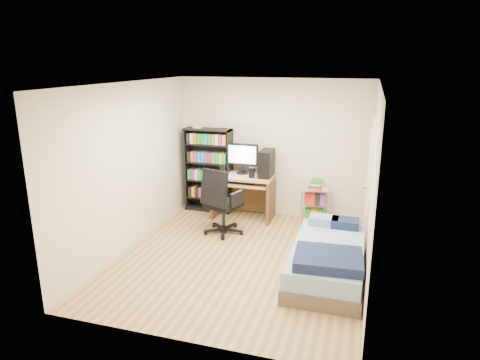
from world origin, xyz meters
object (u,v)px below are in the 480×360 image
(office_chair, at_px, (222,213))
(bed, at_px, (328,259))
(media_shelf, at_px, (209,169))
(computer_desk, at_px, (250,179))

(office_chair, relative_size, bed, 0.59)
(media_shelf, relative_size, office_chair, 1.46)
(media_shelf, distance_m, office_chair, 1.29)
(office_chair, bearing_deg, computer_desk, 94.79)
(computer_desk, distance_m, office_chair, 0.98)
(media_shelf, xyz_separation_m, office_chair, (0.62, -1.04, -0.45))
(media_shelf, height_order, computer_desk, media_shelf)
(media_shelf, bearing_deg, office_chair, -59.24)
(computer_desk, relative_size, bed, 0.71)
(computer_desk, xyz_separation_m, bed, (1.59, -1.82, -0.49))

